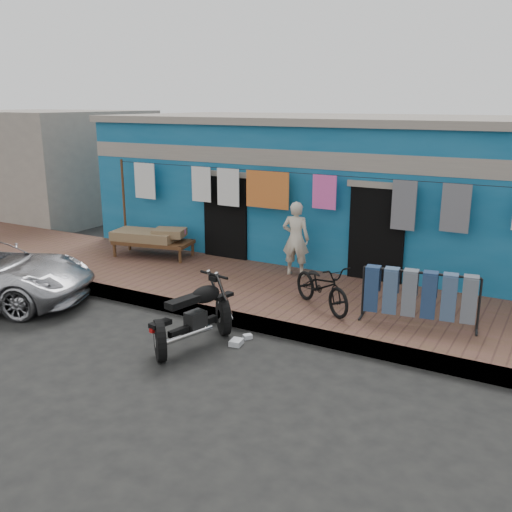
{
  "coord_description": "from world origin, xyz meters",
  "views": [
    {
      "loc": [
        4.62,
        -6.11,
        3.68
      ],
      "look_at": [
        0.0,
        2.0,
        1.15
      ],
      "focal_mm": 40.0,
      "sensor_mm": 36.0,
      "label": 1
    }
  ],
  "objects_px": {
    "jeans_rack": "(419,297)",
    "motorcycle": "(193,314)",
    "seated_person": "(296,239)",
    "bicycle": "(322,281)",
    "charpoy": "(153,243)"
  },
  "relations": [
    {
      "from": "seated_person",
      "to": "charpoy",
      "type": "relative_size",
      "value": 0.76
    },
    {
      "from": "charpoy",
      "to": "jeans_rack",
      "type": "relative_size",
      "value": 1.04
    },
    {
      "from": "bicycle",
      "to": "jeans_rack",
      "type": "height_order",
      "value": "bicycle"
    },
    {
      "from": "seated_person",
      "to": "jeans_rack",
      "type": "xyz_separation_m",
      "value": [
        2.86,
        -1.41,
        -0.31
      ]
    },
    {
      "from": "seated_person",
      "to": "motorcycle",
      "type": "bearing_deg",
      "value": 78.1
    },
    {
      "from": "seated_person",
      "to": "bicycle",
      "type": "distance_m",
      "value": 2.0
    },
    {
      "from": "bicycle",
      "to": "motorcycle",
      "type": "height_order",
      "value": "bicycle"
    },
    {
      "from": "motorcycle",
      "to": "jeans_rack",
      "type": "xyz_separation_m",
      "value": [
        2.93,
        2.05,
        0.16
      ]
    },
    {
      "from": "motorcycle",
      "to": "jeans_rack",
      "type": "relative_size",
      "value": 0.91
    },
    {
      "from": "jeans_rack",
      "to": "seated_person",
      "type": "bearing_deg",
      "value": 153.72
    },
    {
      "from": "seated_person",
      "to": "jeans_rack",
      "type": "bearing_deg",
      "value": 142.87
    },
    {
      "from": "seated_person",
      "to": "charpoy",
      "type": "xyz_separation_m",
      "value": [
        -3.47,
        -0.29,
        -0.45
      ]
    },
    {
      "from": "jeans_rack",
      "to": "motorcycle",
      "type": "bearing_deg",
      "value": -144.96
    },
    {
      "from": "seated_person",
      "to": "jeans_rack",
      "type": "distance_m",
      "value": 3.21
    },
    {
      "from": "seated_person",
      "to": "motorcycle",
      "type": "distance_m",
      "value": 3.5
    }
  ]
}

